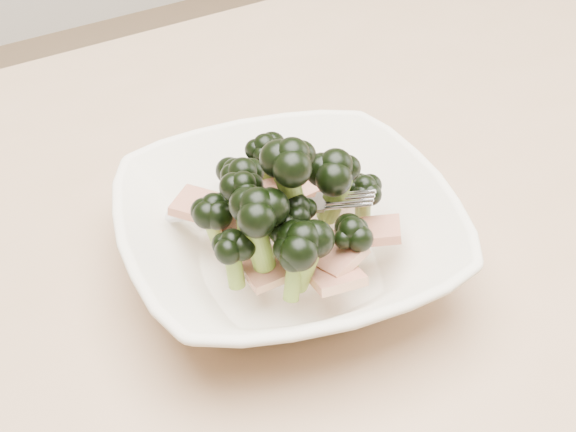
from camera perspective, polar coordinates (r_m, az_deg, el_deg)
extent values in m
cube|color=tan|center=(0.65, -0.49, -3.33)|extent=(1.20, 0.80, 0.04)
cylinder|color=tan|center=(1.37, 11.71, 1.78)|extent=(0.06, 0.06, 0.71)
imported|color=#EFE3CA|center=(0.59, 0.00, -1.47)|extent=(0.29, 0.29, 0.06)
cylinder|color=olive|center=(0.54, -2.13, -1.78)|extent=(0.02, 0.02, 0.05)
ellipsoid|color=black|center=(0.52, -2.21, 0.75)|extent=(0.04, 0.04, 0.03)
cylinder|color=olive|center=(0.55, -3.87, -3.52)|extent=(0.01, 0.02, 0.04)
ellipsoid|color=black|center=(0.54, -3.97, -1.83)|extent=(0.03, 0.03, 0.02)
cylinder|color=olive|center=(0.62, -1.61, 3.17)|extent=(0.02, 0.02, 0.04)
ellipsoid|color=black|center=(0.61, -1.65, 5.01)|extent=(0.03, 0.03, 0.03)
cylinder|color=olive|center=(0.56, 0.64, -0.78)|extent=(0.02, 0.02, 0.03)
ellipsoid|color=black|center=(0.55, 0.65, 0.67)|extent=(0.03, 0.03, 0.03)
cylinder|color=olive|center=(0.58, 3.30, 1.32)|extent=(0.02, 0.03, 0.05)
ellipsoid|color=black|center=(0.56, 3.41, 3.58)|extent=(0.04, 0.04, 0.03)
cylinder|color=olive|center=(0.56, 4.47, -2.38)|extent=(0.02, 0.02, 0.03)
ellipsoid|color=black|center=(0.55, 4.56, -1.02)|extent=(0.03, 0.03, 0.03)
cylinder|color=olive|center=(0.58, -3.17, 1.41)|extent=(0.02, 0.02, 0.03)
ellipsoid|color=black|center=(0.57, -3.25, 3.13)|extent=(0.04, 0.04, 0.03)
cylinder|color=olive|center=(0.56, -1.96, -0.68)|extent=(0.02, 0.02, 0.03)
ellipsoid|color=black|center=(0.54, -2.01, 0.98)|extent=(0.04, 0.04, 0.03)
cylinder|color=olive|center=(0.54, 0.41, -4.21)|extent=(0.02, 0.02, 0.04)
ellipsoid|color=black|center=(0.53, 0.43, -2.37)|extent=(0.03, 0.03, 0.02)
cylinder|color=olive|center=(0.58, -5.20, -0.97)|extent=(0.02, 0.02, 0.04)
ellipsoid|color=black|center=(0.57, -5.32, 0.71)|extent=(0.03, 0.03, 0.03)
cylinder|color=olive|center=(0.56, -3.11, 0.14)|extent=(0.02, 0.02, 0.04)
ellipsoid|color=black|center=(0.54, -3.20, 2.25)|extent=(0.03, 0.03, 0.02)
cylinder|color=olive|center=(0.63, -3.68, 1.70)|extent=(0.02, 0.02, 0.03)
ellipsoid|color=black|center=(0.62, -3.75, 3.18)|extent=(0.04, 0.04, 0.03)
cylinder|color=olive|center=(0.60, 5.34, 0.48)|extent=(0.02, 0.02, 0.04)
ellipsoid|color=black|center=(0.59, 5.46, 2.09)|extent=(0.03, 0.03, 0.02)
cylinder|color=olive|center=(0.55, -0.14, -1.84)|extent=(0.02, 0.02, 0.03)
ellipsoid|color=black|center=(0.54, -0.15, -0.58)|extent=(0.03, 0.03, 0.02)
cylinder|color=olive|center=(0.62, -0.37, 2.72)|extent=(0.02, 0.02, 0.04)
ellipsoid|color=black|center=(0.60, -0.38, 4.50)|extent=(0.04, 0.04, 0.03)
cylinder|color=olive|center=(0.55, 0.28, 1.52)|extent=(0.03, 0.03, 0.06)
ellipsoid|color=black|center=(0.53, 0.29, 4.34)|extent=(0.04, 0.04, 0.03)
cylinder|color=olive|center=(0.54, 1.07, -3.67)|extent=(0.02, 0.02, 0.04)
ellipsoid|color=black|center=(0.53, 1.10, -1.65)|extent=(0.04, 0.04, 0.03)
cube|color=maroon|center=(0.60, -5.67, 0.60)|extent=(0.06, 0.06, 0.01)
cube|color=maroon|center=(0.58, -3.37, -0.85)|extent=(0.05, 0.05, 0.02)
cube|color=maroon|center=(0.61, -0.04, 1.85)|extent=(0.05, 0.04, 0.01)
cube|color=maroon|center=(0.58, 6.03, -1.07)|extent=(0.05, 0.05, 0.02)
cube|color=maroon|center=(0.56, 3.38, -2.79)|extent=(0.04, 0.05, 0.03)
cube|color=maroon|center=(0.56, 3.17, -4.09)|extent=(0.04, 0.05, 0.02)
cube|color=maroon|center=(0.57, -1.90, -3.51)|extent=(0.03, 0.05, 0.01)
cube|color=maroon|center=(0.63, 2.96, 1.59)|extent=(0.05, 0.05, 0.02)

